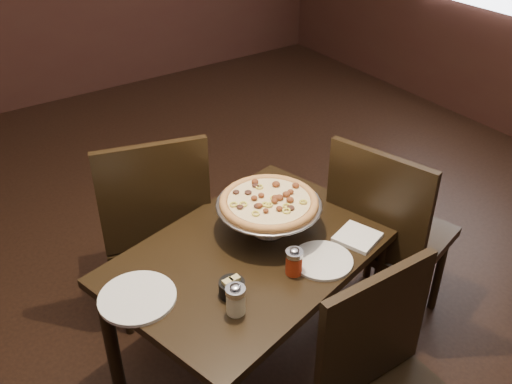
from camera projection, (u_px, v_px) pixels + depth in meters
room at (260, 76)px, 1.78m from camera, size 6.04×7.04×2.84m
dining_table at (253, 268)px, 2.25m from camera, size 1.24×0.98×0.68m
pizza_stand at (269, 202)px, 2.22m from camera, size 0.42×0.42×0.17m
parmesan_shaker at (236, 300)px, 1.89m from camera, size 0.07×0.07×0.12m
pepper_flake_shaker at (294, 261)px, 2.06m from camera, size 0.06×0.06×0.11m
packet_caddy at (232, 288)px, 1.98m from camera, size 0.09×0.09×0.07m
napkin_stack at (357, 237)px, 2.25m from camera, size 0.19×0.19×0.02m
plate_left at (137, 298)px, 1.97m from camera, size 0.27×0.27×0.01m
plate_near at (322, 260)px, 2.14m from camera, size 0.23×0.23×0.01m
serving_spatula at (273, 205)px, 2.21m from camera, size 0.17×0.17×0.02m
chair_far at (154, 220)px, 2.60m from camera, size 0.58×0.58×1.00m
chair_side at (386, 232)px, 2.53m from camera, size 0.57×0.57×0.99m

